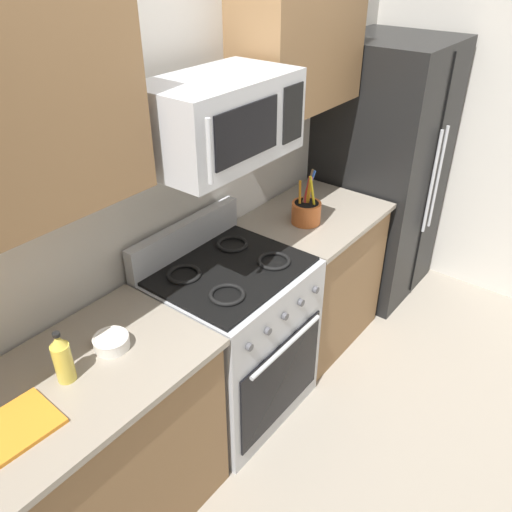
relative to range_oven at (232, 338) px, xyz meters
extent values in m
plane|color=gray|center=(0.00, -0.71, -0.47)|extent=(16.00, 16.00, 0.00)
cube|color=beige|center=(0.00, 0.40, 0.83)|extent=(8.00, 0.10, 2.60)
cube|color=olive|center=(-0.98, 0.00, -0.03)|extent=(1.14, 0.62, 0.88)
cube|color=gray|center=(-0.98, 0.00, 0.42)|extent=(1.18, 0.66, 0.03)
cube|color=#B2B5BA|center=(0.00, 0.00, -0.02)|extent=(0.76, 0.66, 0.91)
cube|color=black|center=(0.00, -0.33, -0.11)|extent=(0.67, 0.01, 0.51)
cylinder|color=#B2B5BA|center=(0.00, -0.36, 0.15)|extent=(0.57, 0.02, 0.02)
cube|color=black|center=(0.00, 0.00, 0.45)|extent=(0.73, 0.59, 0.02)
cube|color=#B2B5BA|center=(0.00, 0.30, 0.53)|extent=(0.76, 0.06, 0.18)
torus|color=black|center=(-0.18, -0.14, 0.46)|extent=(0.17, 0.17, 0.02)
torus|color=black|center=(0.18, -0.14, 0.46)|extent=(0.17, 0.17, 0.02)
torus|color=black|center=(-0.18, 0.14, 0.46)|extent=(0.17, 0.17, 0.02)
torus|color=black|center=(0.18, 0.14, 0.46)|extent=(0.17, 0.17, 0.02)
cylinder|color=#4C4C51|center=(-0.27, -0.34, 0.32)|extent=(0.04, 0.02, 0.04)
cylinder|color=#4C4C51|center=(-0.14, -0.34, 0.32)|extent=(0.04, 0.02, 0.04)
cylinder|color=#4C4C51|center=(0.00, -0.34, 0.32)|extent=(0.04, 0.02, 0.04)
cylinder|color=#4C4C51|center=(0.14, -0.34, 0.32)|extent=(0.04, 0.02, 0.04)
cylinder|color=#4C4C51|center=(0.27, -0.34, 0.32)|extent=(0.04, 0.02, 0.04)
cube|color=olive|center=(0.80, 0.00, -0.03)|extent=(0.79, 0.62, 0.88)
cube|color=gray|center=(0.80, 0.00, 0.42)|extent=(0.83, 0.66, 0.03)
cube|color=black|center=(1.63, -0.02, 0.43)|extent=(0.77, 0.73, 1.80)
cube|color=black|center=(1.63, -0.38, 0.43)|extent=(0.01, 0.01, 1.71)
cylinder|color=#B2B5BA|center=(1.58, -0.41, 0.47)|extent=(0.02, 0.02, 0.72)
cylinder|color=#B2B5BA|center=(1.68, -0.41, 0.47)|extent=(0.02, 0.02, 0.72)
cube|color=#B2B5BA|center=(0.00, 0.03, 1.20)|extent=(0.71, 0.40, 0.35)
cube|color=black|center=(-0.06, -0.17, 1.20)|extent=(0.39, 0.01, 0.22)
cube|color=black|center=(0.25, -0.17, 1.20)|extent=(0.14, 0.01, 0.25)
cylinder|color=#B2B5BA|center=(-0.32, -0.20, 1.20)|extent=(0.02, 0.02, 0.25)
cube|color=olive|center=(0.81, 0.18, 1.40)|extent=(0.82, 0.34, 0.71)
cylinder|color=#D1662D|center=(0.67, -0.01, 0.50)|extent=(0.17, 0.17, 0.13)
cylinder|color=black|center=(0.67, -0.01, 0.51)|extent=(0.14, 0.14, 0.11)
cylinder|color=olive|center=(0.67, 0.00, 0.61)|extent=(0.09, 0.05, 0.29)
cylinder|color=orange|center=(0.67, -0.02, 0.58)|extent=(0.04, 0.06, 0.25)
cylinder|color=yellow|center=(0.66, -0.06, 0.61)|extent=(0.09, 0.02, 0.29)
cylinder|color=orange|center=(0.64, 0.02, 0.58)|extent=(0.06, 0.05, 0.23)
cylinder|color=red|center=(0.67, -0.01, 0.59)|extent=(0.06, 0.05, 0.26)
cylinder|color=blue|center=(0.68, 0.00, 0.61)|extent=(0.06, 0.07, 0.29)
cylinder|color=gold|center=(-0.94, 0.01, 0.52)|extent=(0.07, 0.07, 0.16)
cone|color=gold|center=(-0.94, 0.01, 0.62)|extent=(0.06, 0.06, 0.05)
cylinder|color=black|center=(-0.94, 0.01, 0.65)|extent=(0.03, 0.03, 0.01)
cylinder|color=white|center=(-0.72, 0.02, 0.46)|extent=(0.14, 0.14, 0.05)
torus|color=white|center=(-0.72, 0.02, 0.49)|extent=(0.15, 0.15, 0.01)
camera|label=1|loc=(-1.62, -1.42, 1.87)|focal=36.47mm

